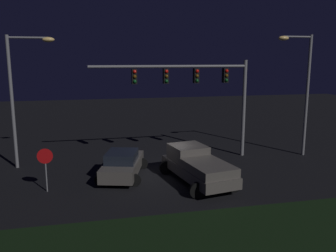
# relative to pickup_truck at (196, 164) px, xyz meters

# --- Properties ---
(ground_plane) EXTENTS (80.00, 80.00, 0.00)m
(ground_plane) POSITION_rel_pickup_truck_xyz_m (-1.28, 1.61, -1.00)
(ground_plane) COLOR black
(grass_median) EXTENTS (20.65, 4.31, 0.10)m
(grass_median) POSITION_rel_pickup_truck_xyz_m (-1.28, -6.04, -0.95)
(grass_median) COLOR black
(grass_median) RESTS_ON ground_plane
(pickup_truck) EXTENTS (3.53, 5.67, 1.80)m
(pickup_truck) POSITION_rel_pickup_truck_xyz_m (0.00, 0.00, 0.00)
(pickup_truck) COLOR #514C47
(pickup_truck) RESTS_ON ground_plane
(car_sedan) EXTENTS (3.24, 4.73, 1.51)m
(car_sedan) POSITION_rel_pickup_truck_xyz_m (-3.82, 1.68, -0.26)
(car_sedan) COLOR #514C47
(car_sedan) RESTS_ON ground_plane
(traffic_signal_gantry) EXTENTS (10.32, 0.56, 6.50)m
(traffic_signal_gantry) POSITION_rel_pickup_truck_xyz_m (1.32, 4.43, 4.03)
(traffic_signal_gantry) COLOR slate
(traffic_signal_gantry) RESTS_ON ground_plane
(street_lamp_left) EXTENTS (2.72, 0.44, 7.93)m
(street_lamp_left) POSITION_rel_pickup_truck_xyz_m (-9.42, 4.82, 4.03)
(street_lamp_left) COLOR slate
(street_lamp_left) RESTS_ON ground_plane
(street_lamp_right) EXTENTS (2.45, 0.44, 8.13)m
(street_lamp_right) POSITION_rel_pickup_truck_xyz_m (8.39, 3.63, 4.11)
(street_lamp_right) COLOR slate
(street_lamp_right) RESTS_ON ground_plane
(stop_sign) EXTENTS (0.76, 0.08, 2.23)m
(stop_sign) POSITION_rel_pickup_truck_xyz_m (-7.76, 0.21, 0.56)
(stop_sign) COLOR slate
(stop_sign) RESTS_ON ground_plane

